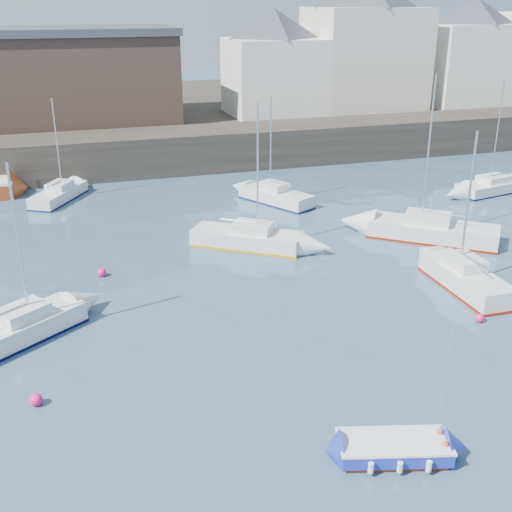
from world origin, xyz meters
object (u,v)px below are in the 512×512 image
object	(u,v)px
sailboat_h	(59,194)
sailboat_c	(465,278)
sailboat_a	(19,329)
buoy_near	(37,405)
blue_dinghy	(393,448)
buoy_far	(102,276)
buoy_mid	(479,322)
sailboat_b	(248,238)
sailboat_g	(495,186)
sailboat_f	(276,196)
sailboat_d	(432,230)

from	to	relation	value
sailboat_h	sailboat_c	bearing A→B (deg)	-49.24
sailboat_a	buoy_near	distance (m)	4.83
blue_dinghy	buoy_far	world-z (taller)	blue_dinghy
buoy_mid	buoy_far	xyz separation A→B (m)	(-14.56, 9.57, 0.00)
sailboat_b	sailboat_g	size ratio (longest dim) A/B	1.01
sailboat_f	sailboat_h	distance (m)	14.43
sailboat_d	buoy_far	world-z (taller)	sailboat_d
sailboat_g	buoy_mid	distance (m)	20.69
sailboat_c	sailboat_f	bearing A→B (deg)	104.27
sailboat_f	sailboat_h	world-z (taller)	sailboat_f
sailboat_c	buoy_mid	size ratio (longest dim) A/B	19.20
sailboat_a	sailboat_g	bearing A→B (deg)	21.33
sailboat_d	buoy_mid	world-z (taller)	sailboat_d
sailboat_d	sailboat_g	world-z (taller)	sailboat_d
blue_dinghy	sailboat_h	world-z (taller)	sailboat_h
sailboat_b	sailboat_f	xyz separation A→B (m)	(4.08, 7.12, -0.02)
buoy_mid	buoy_far	distance (m)	17.42
sailboat_b	sailboat_c	distance (m)	11.47
sailboat_a	sailboat_c	distance (m)	19.52
sailboat_h	sailboat_b	bearing A→B (deg)	-51.75
sailboat_g	buoy_near	world-z (taller)	sailboat_g
sailboat_h	buoy_far	bearing A→B (deg)	-83.38
sailboat_a	sailboat_d	xyz separation A→B (m)	(21.62, 5.08, 0.05)
sailboat_a	sailboat_b	xyz separation A→B (m)	(11.50, 7.11, 0.01)
sailboat_b	buoy_mid	world-z (taller)	sailboat_b
sailboat_a	buoy_far	size ratio (longest dim) A/B	16.09
sailboat_b	sailboat_g	world-z (taller)	sailboat_b
blue_dinghy	sailboat_g	world-z (taller)	sailboat_g
sailboat_c	sailboat_h	xyz separation A→B (m)	(-17.47, 20.27, -0.12)
buoy_mid	sailboat_b	bearing A→B (deg)	120.64
sailboat_f	sailboat_h	bearing A→B (deg)	160.09
sailboat_g	sailboat_h	distance (m)	29.81
blue_dinghy	buoy_far	size ratio (longest dim) A/B	8.02
sailboat_c	sailboat_f	xyz separation A→B (m)	(-3.91, 15.36, -0.07)
sailboat_c	buoy_far	world-z (taller)	sailboat_c
sailboat_c	buoy_near	xyz separation A→B (m)	(-18.88, -3.64, -0.55)
sailboat_b	sailboat_h	xyz separation A→B (m)	(-9.49, 12.03, -0.07)
sailboat_a	sailboat_h	distance (m)	19.25
sailboat_b	buoy_near	world-z (taller)	sailboat_b
blue_dinghy	sailboat_d	world-z (taller)	sailboat_d
sailboat_b	sailboat_h	world-z (taller)	sailboat_b
blue_dinghy	sailboat_a	size ratio (longest dim) A/B	0.50
sailboat_c	buoy_near	distance (m)	19.24
sailboat_b	sailboat_h	size ratio (longest dim) A/B	1.16
buoy_near	buoy_mid	world-z (taller)	buoy_near
sailboat_d	buoy_mid	bearing A→B (deg)	-110.50
sailboat_c	buoy_mid	xyz separation A→B (m)	(-1.32, -3.02, -0.55)
blue_dinghy	sailboat_h	size ratio (longest dim) A/B	0.53
sailboat_h	buoy_near	world-z (taller)	sailboat_h
sailboat_f	sailboat_g	xyz separation A→B (m)	(15.40, -2.13, -0.05)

